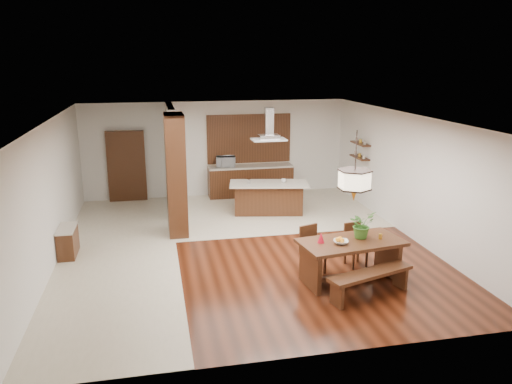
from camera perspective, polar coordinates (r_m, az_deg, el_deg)
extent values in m
plane|color=black|center=(11.46, -1.48, -6.13)|extent=(9.00, 9.00, 0.00)
cube|color=white|center=(10.76, -1.58, 8.43)|extent=(8.00, 9.00, 0.04)
cube|color=silver|center=(15.38, -4.53, 4.91)|extent=(8.00, 0.04, 2.90)
cube|color=silver|center=(6.86, 5.26, -8.07)|extent=(8.00, 0.04, 2.90)
cube|color=silver|center=(11.06, -22.37, -0.17)|extent=(0.04, 9.00, 2.90)
cube|color=silver|center=(12.35, 17.06, 1.80)|extent=(0.04, 9.00, 2.90)
cube|color=beige|center=(11.33, -15.39, -6.91)|extent=(2.50, 9.00, 0.01)
cube|color=beige|center=(14.02, 1.72, -2.12)|extent=(5.50, 4.00, 0.01)
cube|color=#3B220E|center=(10.76, -1.58, 8.35)|extent=(8.00, 9.00, 0.02)
cube|color=black|center=(12.03, -9.13, 1.94)|extent=(0.45, 1.00, 2.90)
cube|color=silver|center=(14.09, -9.57, 3.82)|extent=(0.18, 2.40, 2.90)
cube|color=black|center=(11.54, -20.71, -5.31)|extent=(0.37, 0.88, 0.63)
cube|color=black|center=(15.26, -14.57, 2.87)|extent=(1.10, 0.20, 2.10)
cube|color=black|center=(15.45, -0.63, 1.22)|extent=(2.60, 0.60, 0.90)
cube|color=beige|center=(15.34, -0.64, 2.94)|extent=(2.60, 0.62, 0.05)
cube|color=#A45F31|center=(15.44, -0.83, 6.13)|extent=(2.60, 0.08, 1.50)
cube|color=black|center=(14.59, 11.76, 3.90)|extent=(0.26, 0.90, 0.04)
cube|color=black|center=(14.52, 11.84, 5.45)|extent=(0.26, 0.90, 0.04)
cube|color=black|center=(9.62, 10.83, -5.67)|extent=(2.07, 1.24, 0.06)
cube|color=black|center=(9.39, 6.22, -8.68)|extent=(0.20, 0.78, 0.75)
cube|color=black|center=(10.20, 14.84, -7.14)|extent=(0.20, 0.78, 0.75)
imported|color=#376A23|center=(9.71, 11.99, -3.65)|extent=(0.61, 0.58, 0.53)
imported|color=beige|center=(9.41, 9.67, -5.65)|extent=(0.34, 0.34, 0.07)
cone|color=red|center=(9.38, 7.44, -5.19)|extent=(0.16, 0.16, 0.20)
cylinder|color=gold|center=(9.81, 14.02, -4.93)|extent=(0.09, 0.09, 0.10)
cube|color=black|center=(13.68, 1.43, -0.77)|extent=(1.93, 1.02, 0.83)
cube|color=beige|center=(13.52, 1.48, 0.95)|extent=(2.25, 1.30, 0.05)
imported|color=silver|center=(13.57, 3.17, 1.30)|extent=(0.16, 0.16, 0.10)
imported|color=silver|center=(15.18, -3.50, 3.49)|extent=(0.61, 0.44, 0.32)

